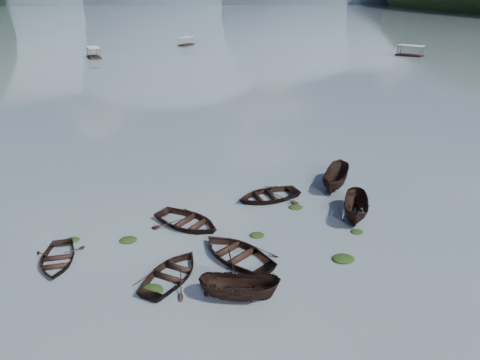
{
  "coord_description": "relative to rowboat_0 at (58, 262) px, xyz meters",
  "views": [
    {
      "loc": [
        -2.86,
        -15.98,
        14.26
      ],
      "look_at": [
        0.0,
        12.0,
        2.0
      ],
      "focal_mm": 32.0,
      "sensor_mm": 36.0,
      "label": 1
    }
  ],
  "objects": [
    {
      "name": "ground_plane",
      "position": [
        11.28,
        -5.78,
        0.0
      ],
      "size": [
        2400.0,
        2400.0,
        0.0
      ],
      "primitive_type": "plane",
      "color": "slate"
    },
    {
      "name": "haze_mtn_a",
      "position": [
        -248.72,
        894.22,
        0.0
      ],
      "size": [
        520.0,
        520.0,
        280.0
      ],
      "primitive_type": "ellipsoid",
      "color": "#475666",
      "rests_on": "ground"
    },
    {
      "name": "haze_mtn_b",
      "position": [
        -48.72,
        894.22,
        0.0
      ],
      "size": [
        520.0,
        520.0,
        340.0
      ],
      "primitive_type": "ellipsoid",
      "color": "#475666",
      "rests_on": "ground"
    },
    {
      "name": "haze_mtn_c",
      "position": [
        151.28,
        894.22,
        0.0
      ],
      "size": [
        520.0,
        520.0,
        260.0
      ],
      "primitive_type": "ellipsoid",
      "color": "#475666",
      "rests_on": "ground"
    },
    {
      "name": "haze_mtn_d",
      "position": [
        331.28,
        894.22,
        0.0
      ],
      "size": [
        520.0,
        520.0,
        220.0
      ],
      "primitive_type": "ellipsoid",
      "color": "#475666",
      "rests_on": "ground"
    },
    {
      "name": "rowboat_0",
      "position": [
        0.0,
        0.0,
        0.0
      ],
      "size": [
        3.36,
        4.37,
        0.84
      ],
      "primitive_type": "imported",
      "rotation": [
        0.0,
        0.0,
        0.12
      ],
      "color": "black",
      "rests_on": "ground"
    },
    {
      "name": "rowboat_1",
      "position": [
        6.68,
        -2.19,
        0.0
      ],
      "size": [
        5.05,
        5.49,
        0.93
      ],
      "primitive_type": "imported",
      "rotation": [
        0.0,
        0.0,
        2.6
      ],
      "color": "black",
      "rests_on": "ground"
    },
    {
      "name": "rowboat_2",
      "position": [
        10.17,
        -4.27,
        0.0
      ],
      "size": [
        4.38,
        2.35,
        1.6
      ],
      "primitive_type": "imported",
      "rotation": [
        0.0,
        0.0,
        1.37
      ],
      "color": "black",
      "rests_on": "ground"
    },
    {
      "name": "rowboat_3",
      "position": [
        10.4,
        -0.62,
        0.0
      ],
      "size": [
        6.0,
        6.19,
        1.05
      ],
      "primitive_type": "imported",
      "rotation": [
        0.0,
        0.0,
        3.83
      ],
      "color": "black",
      "rests_on": "ground"
    },
    {
      "name": "rowboat_5",
      "position": [
        19.07,
        3.51,
        0.0
      ],
      "size": [
        3.19,
        4.86,
        1.76
      ],
      "primitive_type": "imported",
      "rotation": [
        0.0,
        0.0,
        -0.36
      ],
      "color": "black",
      "rests_on": "ground"
    },
    {
      "name": "rowboat_6",
      "position": [
        7.46,
        3.54,
        0.0
      ],
      "size": [
        6.01,
        5.82,
        1.01
      ],
      "primitive_type": "imported",
      "rotation": [
        0.0,
        0.0,
        0.88
      ],
      "color": "black",
      "rests_on": "ground"
    },
    {
      "name": "rowboat_7",
      "position": [
        13.5,
        6.99,
        0.0
      ],
      "size": [
        5.75,
        4.83,
        1.02
      ],
      "primitive_type": "imported",
      "rotation": [
        0.0,
        0.0,
        5.02
      ],
      "color": "black",
      "rests_on": "ground"
    },
    {
      "name": "rowboat_8",
      "position": [
        19.18,
        8.68,
        0.0
      ],
      "size": [
        3.79,
        4.92,
        1.8
      ],
      "primitive_type": "imported",
      "rotation": [
        0.0,
        0.0,
        2.63
      ],
      "color": "black",
      "rests_on": "ground"
    },
    {
      "name": "weed_clump_0",
      "position": [
        5.65,
        -3.25,
        0.0
      ],
      "size": [
        1.25,
        1.02,
        0.27
      ],
      "primitive_type": "ellipsoid",
      "color": "black",
      "rests_on": "ground"
    },
    {
      "name": "weed_clump_1",
      "position": [
        3.76,
        1.95,
        0.0
      ],
      "size": [
        1.11,
        0.89,
        0.24
      ],
      "primitive_type": "ellipsoid",
      "color": "black",
      "rests_on": "ground"
    },
    {
      "name": "weed_clump_2",
      "position": [
        10.57,
        -2.95,
        0.0
      ],
      "size": [
        1.21,
        0.97,
        0.26
      ],
      "primitive_type": "ellipsoid",
      "color": "black",
      "rests_on": "ground"
    },
    {
      "name": "weed_clump_3",
      "position": [
        18.47,
        1.52,
        0.0
      ],
      "size": [
        0.83,
        0.7,
        0.19
      ],
      "primitive_type": "ellipsoid",
      "color": "black",
      "rests_on": "ground"
    },
    {
      "name": "weed_clump_4",
      "position": [
        16.58,
        -1.45,
        0.0
      ],
      "size": [
        1.32,
        1.05,
        0.27
      ],
      "primitive_type": "ellipsoid",
      "color": "black",
      "rests_on": "ground"
    },
    {
      "name": "weed_clump_5",
      "position": [
        0.25,
        2.35,
        0.0
      ],
      "size": [
        0.92,
        0.74,
        0.19
      ],
      "primitive_type": "ellipsoid",
      "color": "black",
      "rests_on": "ground"
    },
    {
      "name": "weed_clump_6",
      "position": [
        11.93,
        1.74,
        0.0
      ],
      "size": [
        0.97,
        0.81,
        0.2
      ],
      "primitive_type": "ellipsoid",
      "color": "black",
      "rests_on": "ground"
    },
    {
      "name": "weed_clump_7",
      "position": [
        15.26,
        5.33,
        0.0
      ],
      "size": [
        1.06,
        0.84,
        0.23
      ],
      "primitive_type": "ellipsoid",
      "color": "black",
      "rests_on": "ground"
    },
    {
      "name": "pontoon_left",
      "position": [
        -15.99,
        88.49,
        0.0
      ],
      "size": [
        4.63,
        6.89,
        2.44
      ],
      "primitive_type": null,
      "rotation": [
        0.0,
        0.0,
        0.34
      ],
      "color": "black",
      "rests_on": "ground"
    },
    {
      "name": "pontoon_centre",
      "position": [
        5.95,
        113.89,
        0.0
      ],
      "size": [
        5.04,
        6.59,
        2.34
      ],
      "primitive_type": null,
      "rotation": [
        0.0,
        0.0,
        -0.47
      ],
      "color": "black",
      "rests_on": "ground"
    },
    {
      "name": "pontoon_right",
      "position": [
        61.98,
        83.98,
        0.0
      ],
      "size": [
        6.4,
        6.52,
        2.47
      ],
      "primitive_type": null,
      "rotation": [
        0.0,
        0.0,
        0.76
      ],
      "color": "black",
      "rests_on": "ground"
    }
  ]
}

